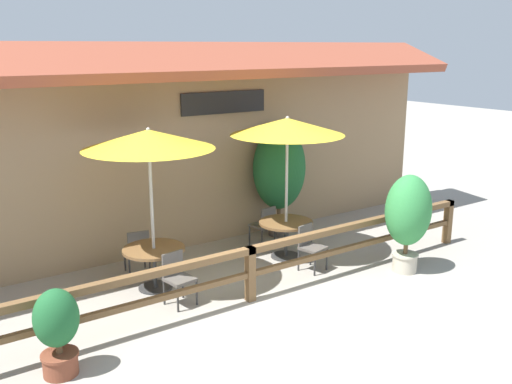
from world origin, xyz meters
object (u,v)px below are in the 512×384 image
dining_table_middle (286,228)px  potted_plant_entrance_palm (408,214)px  patio_umbrella_near (149,140)px  chair_middle_wallside (264,224)px  chair_middle_streetside (310,245)px  dining_table_near (154,256)px  patio_umbrella_middle (287,127)px  potted_plant_small_flowering (57,328)px  potted_plant_corner_fern (279,170)px  chair_near_streetside (177,276)px  chair_near_wallside (137,249)px

dining_table_middle → potted_plant_entrance_palm: potted_plant_entrance_palm is taller
patio_umbrella_near → chair_middle_wallside: 3.65m
dining_table_middle → chair_middle_streetside: chair_middle_streetside is taller
chair_middle_wallside → potted_plant_entrance_palm: bearing=107.8°
dining_table_near → patio_umbrella_middle: bearing=-1.5°
dining_table_near → dining_table_middle: (2.83, -0.07, 0.00)m
patio_umbrella_near → potted_plant_small_flowering: bearing=-140.2°
potted_plant_small_flowering → potted_plant_corner_fern: 6.49m
dining_table_middle → potted_plant_corner_fern: potted_plant_corner_fern is taller
chair_near_streetside → chair_middle_streetside: bearing=-10.9°
dining_table_near → chair_near_wallside: bearing=89.0°
potted_plant_small_flowering → potted_plant_entrance_palm: potted_plant_entrance_palm is taller
patio_umbrella_middle → potted_plant_small_flowering: 5.65m
patio_umbrella_near → chair_near_wallside: (0.01, 0.78, -2.15)m
chair_near_streetside → chair_near_wallside: same height
patio_umbrella_middle → potted_plant_entrance_palm: patio_umbrella_middle is taller
patio_umbrella_middle → potted_plant_corner_fern: size_ratio=1.16×
dining_table_near → chair_near_wallside: 0.79m
chair_middle_streetside → potted_plant_corner_fern: potted_plant_corner_fern is taller
chair_middle_streetside → chair_middle_wallside: bearing=74.8°
chair_near_streetside → potted_plant_corner_fern: potted_plant_corner_fern is taller
chair_middle_wallside → potted_plant_entrance_palm: potted_plant_entrance_palm is taller
patio_umbrella_middle → potted_plant_small_flowering: (-5.00, -1.73, -1.99)m
chair_middle_streetside → chair_middle_wallside: size_ratio=1.00×
dining_table_middle → dining_table_near: bearing=178.5°
patio_umbrella_middle → chair_middle_wallside: bearing=88.1°
chair_middle_wallside → potted_plant_corner_fern: potted_plant_corner_fern is taller
patio_umbrella_near → chair_near_wallside: bearing=89.0°
patio_umbrella_near → potted_plant_small_flowering: 3.45m
chair_middle_streetside → potted_plant_small_flowering: potted_plant_small_flowering is taller
dining_table_middle → chair_near_wallside: bearing=163.2°
chair_near_streetside → dining_table_middle: size_ratio=0.81×
dining_table_near → potted_plant_corner_fern: size_ratio=0.44×
patio_umbrella_near → chair_middle_wallside: size_ratio=3.27×
dining_table_near → potted_plant_entrance_palm: size_ratio=0.58×
chair_middle_wallside → potted_plant_small_flowering: bearing=17.2°
patio_umbrella_near → potted_plant_small_flowering: size_ratio=2.39×
dining_table_middle → potted_plant_corner_fern: 1.67m
patio_umbrella_near → chair_near_streetside: patio_umbrella_near is taller
chair_middle_streetside → potted_plant_corner_fern: bearing=56.0°
patio_umbrella_middle → dining_table_middle: bearing=-135.0°
chair_near_wallside → patio_umbrella_near: bearing=98.1°
chair_near_streetside → potted_plant_entrance_palm: (4.18, -1.17, 0.63)m
dining_table_near → potted_plant_corner_fern: bearing=17.7°
patio_umbrella_near → dining_table_near: 2.04m
dining_table_near → potted_plant_small_flowering: potted_plant_small_flowering is taller
dining_table_middle → potted_plant_entrance_palm: (1.40, -1.88, 0.52)m
chair_near_streetside → chair_middle_wallside: bearing=19.0°
chair_middle_streetside → potted_plant_entrance_palm: bearing=-50.7°
chair_middle_streetside → potted_plant_entrance_palm: potted_plant_entrance_palm is taller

